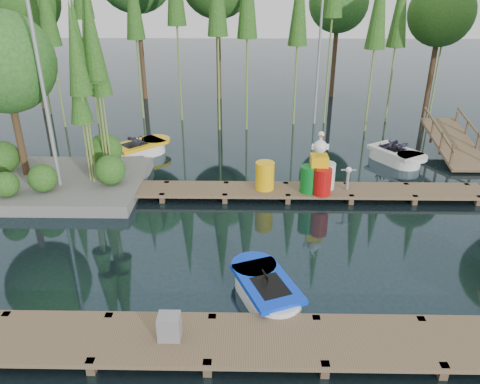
{
  "coord_description": "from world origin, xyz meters",
  "views": [
    {
      "loc": [
        0.71,
        -11.52,
        6.71
      ],
      "look_at": [
        0.5,
        0.5,
        1.1
      ],
      "focal_mm": 35.0,
      "sensor_mm": 36.0,
      "label": 1
    }
  ],
  "objects_px": {
    "boat_yellow_far": "(140,149)",
    "drum_cluster": "(319,174)",
    "yellow_barrel": "(265,176)",
    "utility_cabinet": "(169,327)",
    "boat_blue": "(266,290)",
    "island": "(30,95)"
  },
  "relations": [
    {
      "from": "boat_yellow_far",
      "to": "drum_cluster",
      "type": "relative_size",
      "value": 1.32
    },
    {
      "from": "drum_cluster",
      "to": "yellow_barrel",
      "type": "bearing_deg",
      "value": 174.96
    },
    {
      "from": "boat_yellow_far",
      "to": "drum_cluster",
      "type": "height_order",
      "value": "drum_cluster"
    },
    {
      "from": "utility_cabinet",
      "to": "yellow_barrel",
      "type": "relative_size",
      "value": 0.57
    },
    {
      "from": "boat_blue",
      "to": "utility_cabinet",
      "type": "bearing_deg",
      "value": -161.94
    },
    {
      "from": "boat_blue",
      "to": "utility_cabinet",
      "type": "relative_size",
      "value": 4.98
    },
    {
      "from": "boat_blue",
      "to": "utility_cabinet",
      "type": "xyz_separation_m",
      "value": [
        -1.92,
        -1.62,
        0.33
      ]
    },
    {
      "from": "boat_blue",
      "to": "utility_cabinet",
      "type": "distance_m",
      "value": 2.53
    },
    {
      "from": "island",
      "to": "boat_blue",
      "type": "bearing_deg",
      "value": -39.66
    },
    {
      "from": "boat_yellow_far",
      "to": "yellow_barrel",
      "type": "bearing_deg",
      "value": -61.93
    },
    {
      "from": "island",
      "to": "boat_blue",
      "type": "relative_size",
      "value": 2.59
    },
    {
      "from": "boat_yellow_far",
      "to": "utility_cabinet",
      "type": "relative_size",
      "value": 5.07
    },
    {
      "from": "boat_yellow_far",
      "to": "utility_cabinet",
      "type": "distance_m",
      "value": 11.22
    },
    {
      "from": "island",
      "to": "drum_cluster",
      "type": "distance_m",
      "value": 9.64
    },
    {
      "from": "utility_cabinet",
      "to": "drum_cluster",
      "type": "bearing_deg",
      "value": 61.04
    },
    {
      "from": "island",
      "to": "yellow_barrel",
      "type": "bearing_deg",
      "value": -5.96
    },
    {
      "from": "boat_blue",
      "to": "yellow_barrel",
      "type": "bearing_deg",
      "value": 66.54
    },
    {
      "from": "boat_blue",
      "to": "yellow_barrel",
      "type": "distance_m",
      "value": 5.41
    },
    {
      "from": "yellow_barrel",
      "to": "island",
      "type": "bearing_deg",
      "value": 174.04
    },
    {
      "from": "drum_cluster",
      "to": "island",
      "type": "bearing_deg",
      "value": 174.21
    },
    {
      "from": "drum_cluster",
      "to": "boat_blue",
      "type": "bearing_deg",
      "value": -109.68
    },
    {
      "from": "island",
      "to": "boat_blue",
      "type": "distance_m",
      "value": 10.11
    }
  ]
}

